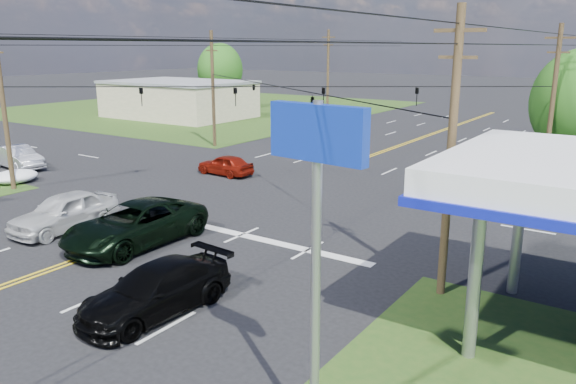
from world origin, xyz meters
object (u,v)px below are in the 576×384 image
Objects in this scene: pole_nw at (213,88)px; suv_black at (156,290)px; pole_se at (451,153)px; pickup_white at (64,212)px; retail_nw at (179,100)px; tree_far_l at (220,70)px; pole_sw at (3,106)px; polesign_se at (317,186)px; pickup_dkgreen at (135,224)px; pole_ne at (552,105)px; pole_left_far at (328,75)px; sedan_silver at (18,157)px.

pole_nw is 31.19m from suv_black.
pole_se reaches higher than pickup_white.
tree_far_l reaches higher than retail_nw.
tree_far_l is (-19.00, 41.00, 0.28)m from pole_sw.
pole_sw is 1.31× the size of polesign_se.
tree_far_l is at bearing 129.56° from pole_nw.
pole_se is (26.00, 0.00, 0.00)m from pole_sw.
suv_black is (35.97, -37.41, -1.23)m from retail_nw.
suv_black is 9.07m from polesign_se.
pickup_dkgreen is (32.50, -43.45, -4.29)m from tree_far_l.
pole_nw is (0.00, 18.00, 0.00)m from pole_sw.
pole_se is at bearing 11.32° from pickup_dkgreen.
pole_sw reaches higher than tree_far_l.
pickup_dkgreen is 0.89× the size of polesign_se.
pole_sw and pole_nw have the same top height.
pole_ne is at bearing 58.80° from pickup_dkgreen.
tree_far_l is 1.70× the size of pickup_white.
pole_sw is 27.69m from polesign_se.
pole_se reaches higher than retail_nw.
pole_ne is 1.09× the size of tree_far_l.
pole_left_far reaches higher than pole_nw.
pickup_white is (28.28, -43.95, -4.32)m from tree_far_l.
pole_left_far is 47.58m from suv_black.
pole_ne reaches higher than pickup_dkgreen.
retail_nw is 1.68× the size of pole_se.
pickup_dkgreen reaches higher than sedan_silver.
pickup_dkgreen is at bearing 153.71° from polesign_se.
pole_nw is at bearing 145.30° from pole_se.
pole_se is 1.09× the size of tree_far_l.
pole_sw is 1.00× the size of pole_ne.
polesign_se is (26.26, -26.75, 0.72)m from pole_nw.
pole_se is at bearing -35.79° from retail_nw.
pole_sw is at bearing -65.14° from tree_far_l.
polesign_se is at bearing -104.26° from sedan_silver.
sedan_silver is at bearing 162.51° from suv_black.
pole_sw reaches higher than sedan_silver.
pole_ne is at bearing 78.70° from suv_black.
pole_left_far is (-26.00, 37.00, 0.25)m from pole_se.
pole_sw is at bearing 161.57° from polesign_se.
pole_se is at bearing -54.90° from pole_left_far.
pickup_dkgreen reaches higher than suv_black.
suv_black is at bearing -21.54° from pickup_white.
pole_nw is 23.27m from pickup_white.
retail_nw is 29.93m from sedan_silver.
pickup_dkgreen is at bearing -168.91° from pole_se.
suv_black is 1.04× the size of pickup_white.
pole_sw is at bearing 160.50° from pickup_white.
pole_se reaches higher than suv_black.
pole_se is 60.88m from tree_far_l.
sedan_silver is (-31.25, -14.50, -4.12)m from pole_ne.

